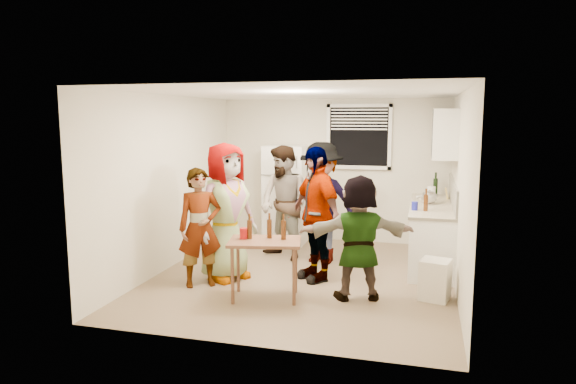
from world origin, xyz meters
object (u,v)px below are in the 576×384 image
(serving_table, at_px, (265,298))
(guest_back_left, at_px, (284,258))
(kettle, at_px, (429,204))
(guest_black, at_px, (315,279))
(blue_cup, at_px, (415,210))
(wine_bottle, at_px, (435,196))
(guest_stripe, at_px, (202,285))
(guest_back_right, at_px, (321,262))
(beer_bottle_table, at_px, (269,238))
(guest_grey, at_px, (227,278))
(refrigerator, at_px, (287,194))
(trash_bin, at_px, (435,279))
(beer_bottle_counter, at_px, (425,211))
(red_cup, at_px, (244,239))
(guest_orange, at_px, (357,298))

(serving_table, height_order, guest_back_left, serving_table)
(kettle, distance_m, guest_black, 2.13)
(blue_cup, height_order, guest_black, blue_cup)
(wine_bottle, relative_size, serving_table, 0.34)
(guest_stripe, distance_m, guest_back_right, 1.97)
(beer_bottle_table, bearing_deg, guest_grey, 147.12)
(serving_table, relative_size, beer_bottle_table, 3.72)
(refrigerator, bearing_deg, trash_bin, -43.20)
(guest_back_right, bearing_deg, guest_back_left, -170.62)
(blue_cup, bearing_deg, wine_bottle, 78.23)
(serving_table, bearing_deg, blue_cup, 41.95)
(guest_stripe, height_order, guest_black, guest_black)
(blue_cup, relative_size, guest_black, 0.07)
(beer_bottle_counter, distance_m, beer_bottle_table, 2.31)
(guest_grey, xyz_separation_m, guest_back_left, (0.50, 1.15, 0.00))
(beer_bottle_counter, bearing_deg, beer_bottle_table, -143.03)
(red_cup, distance_m, guest_grey, 1.05)
(beer_bottle_counter, bearing_deg, serving_table, -141.03)
(beer_bottle_table, distance_m, guest_stripe, 1.22)
(beer_bottle_counter, bearing_deg, trash_bin, -82.23)
(trash_bin, height_order, red_cup, red_cup)
(kettle, xyz_separation_m, serving_table, (-1.91, -2.14, -0.90))
(trash_bin, relative_size, guest_black, 0.27)
(trash_bin, height_order, beer_bottle_table, beer_bottle_table)
(red_cup, relative_size, guest_stripe, 0.08)
(guest_orange, bearing_deg, guest_stripe, -16.56)
(refrigerator, xyz_separation_m, blue_cup, (2.20, -1.29, 0.05))
(blue_cup, relative_size, trash_bin, 0.24)
(beer_bottle_table, xyz_separation_m, guest_stripe, (-0.98, 0.12, -0.72))
(beer_bottle_counter, bearing_deg, red_cup, -144.91)
(red_cup, height_order, guest_grey, red_cup)
(wine_bottle, bearing_deg, refrigerator, -176.83)
(beer_bottle_table, relative_size, red_cup, 1.77)
(wine_bottle, bearing_deg, guest_grey, -139.35)
(guest_grey, bearing_deg, refrigerator, 24.67)
(serving_table, distance_m, beer_bottle_table, 0.73)
(guest_black, bearing_deg, serving_table, -69.32)
(kettle, xyz_separation_m, guest_back_left, (-2.15, -0.38, -0.90))
(guest_black, bearing_deg, guest_grey, -119.84)
(guest_orange, bearing_deg, trash_bin, 175.42)
(serving_table, bearing_deg, guest_grey, 140.40)
(refrigerator, distance_m, guest_orange, 3.12)
(guest_back_left, bearing_deg, guest_back_right, 25.72)
(trash_bin, xyz_separation_m, guest_stripe, (-2.95, -0.25, -0.25))
(guest_orange, bearing_deg, beer_bottle_counter, -139.84)
(red_cup, bearing_deg, kettle, 44.43)
(wine_bottle, distance_m, guest_grey, 3.73)
(refrigerator, xyz_separation_m, wine_bottle, (2.50, 0.14, 0.05))
(serving_table, distance_m, red_cup, 0.77)
(serving_table, bearing_deg, guest_orange, 14.51)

